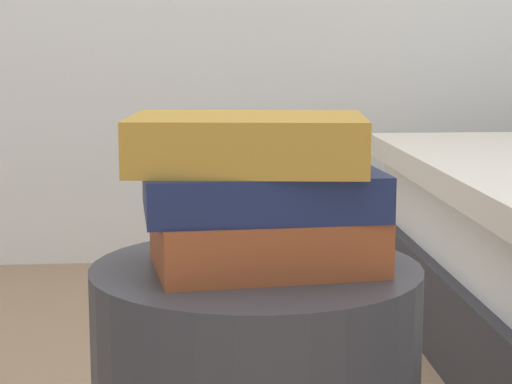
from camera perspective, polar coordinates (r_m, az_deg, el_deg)
book_rust at (r=1.05m, az=0.64°, el=-3.12°), size 0.27×0.19×0.06m
book_navy at (r=1.05m, az=0.28°, el=0.10°), size 0.28×0.21×0.05m
book_ochre at (r=1.04m, az=-0.55°, el=3.10°), size 0.28×0.20×0.06m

